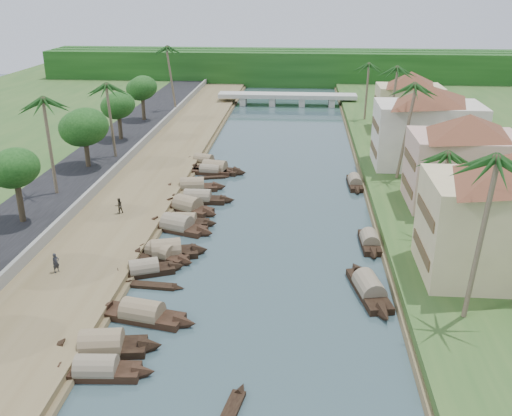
# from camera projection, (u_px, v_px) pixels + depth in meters

# --- Properties ---
(ground) EXTENTS (220.00, 220.00, 0.00)m
(ground) POSITION_uv_depth(u_px,v_px,m) (263.00, 267.00, 49.89)
(ground) COLOR #31464A
(ground) RESTS_ON ground
(left_bank) EXTENTS (10.00, 180.00, 0.80)m
(left_bank) POSITION_uv_depth(u_px,v_px,m) (143.00, 184.00, 69.50)
(left_bank) COLOR brown
(left_bank) RESTS_ON ground
(right_bank) EXTENTS (16.00, 180.00, 1.20)m
(right_bank) POSITION_uv_depth(u_px,v_px,m) (436.00, 190.00, 66.80)
(right_bank) COLOR #2A4E1F
(right_bank) RESTS_ON ground
(road) EXTENTS (8.00, 180.00, 1.40)m
(road) POSITION_uv_depth(u_px,v_px,m) (75.00, 180.00, 70.03)
(road) COLOR black
(road) RESTS_ON ground
(retaining_wall) EXTENTS (0.40, 180.00, 1.10)m
(retaining_wall) POSITION_uv_depth(u_px,v_px,m) (109.00, 176.00, 69.47)
(retaining_wall) COLOR gray
(retaining_wall) RESTS_ON left_bank
(treeline) EXTENTS (120.00, 14.00, 8.00)m
(treeline) POSITION_uv_depth(u_px,v_px,m) (291.00, 67.00, 141.21)
(treeline) COLOR #12380F
(treeline) RESTS_ON ground
(bridge) EXTENTS (28.00, 4.00, 2.40)m
(bridge) POSITION_uv_depth(u_px,v_px,m) (287.00, 97.00, 116.06)
(bridge) COLOR #A8A89D
(bridge) RESTS_ON ground
(building_near) EXTENTS (14.85, 14.85, 10.20)m
(building_near) POSITION_uv_depth(u_px,v_px,m) (505.00, 215.00, 44.28)
(building_near) COLOR beige
(building_near) RESTS_ON right_bank
(building_mid) EXTENTS (14.11, 14.11, 9.70)m
(building_mid) POSITION_uv_depth(u_px,v_px,m) (464.00, 160.00, 59.14)
(building_mid) COLOR tan
(building_mid) RESTS_ON right_bank
(building_far) EXTENTS (15.59, 15.59, 10.20)m
(building_far) POSITION_uv_depth(u_px,v_px,m) (428.00, 126.00, 72.11)
(building_far) COLOR silver
(building_far) RESTS_ON right_bank
(building_distant) EXTENTS (12.62, 12.62, 9.20)m
(building_distant) POSITION_uv_depth(u_px,v_px,m) (409.00, 100.00, 90.78)
(building_distant) COLOR beige
(building_distant) RESTS_ON right_bank
(sampan_0) EXTENTS (7.71, 2.05, 2.04)m
(sampan_0) POSITION_uv_depth(u_px,v_px,m) (97.00, 370.00, 35.90)
(sampan_0) COLOR black
(sampan_0) RESTS_ON ground
(sampan_1) EXTENTS (8.46, 3.08, 2.43)m
(sampan_1) POSITION_uv_depth(u_px,v_px,m) (102.00, 346.00, 38.24)
(sampan_1) COLOR black
(sampan_1) RESTS_ON ground
(sampan_2) EXTENTS (8.91, 3.52, 2.29)m
(sampan_2) POSITION_uv_depth(u_px,v_px,m) (142.00, 314.00, 41.97)
(sampan_2) COLOR black
(sampan_2) RESTS_ON ground
(sampan_3) EXTENTS (7.20, 4.04, 1.97)m
(sampan_3) POSITION_uv_depth(u_px,v_px,m) (144.00, 270.00, 48.49)
(sampan_3) COLOR black
(sampan_3) RESTS_ON ground
(sampan_4) EXTENTS (7.17, 4.44, 2.07)m
(sampan_4) POSITION_uv_depth(u_px,v_px,m) (161.00, 254.00, 51.42)
(sampan_4) COLOR black
(sampan_4) RESTS_ON ground
(sampan_5) EXTENTS (8.05, 4.03, 2.47)m
(sampan_5) POSITION_uv_depth(u_px,v_px,m) (166.00, 252.00, 51.69)
(sampan_5) COLOR black
(sampan_5) RESTS_ON ground
(sampan_6) EXTENTS (8.54, 4.61, 2.47)m
(sampan_6) POSITION_uv_depth(u_px,v_px,m) (177.00, 226.00, 57.25)
(sampan_6) COLOR black
(sampan_6) RESTS_ON ground
(sampan_7) EXTENTS (6.98, 1.64, 1.90)m
(sampan_7) POSITION_uv_depth(u_px,v_px,m) (184.00, 222.00, 58.41)
(sampan_7) COLOR black
(sampan_7) RESTS_ON ground
(sampan_8) EXTENTS (8.02, 5.48, 2.46)m
(sampan_8) POSITION_uv_depth(u_px,v_px,m) (188.00, 207.00, 62.22)
(sampan_8) COLOR black
(sampan_8) RESTS_ON ground
(sampan_9) EXTENTS (8.77, 2.03, 2.21)m
(sampan_9) POSITION_uv_depth(u_px,v_px,m) (198.00, 199.00, 64.64)
(sampan_9) COLOR black
(sampan_9) RESTS_ON ground
(sampan_10) EXTENTS (8.58, 3.23, 2.30)m
(sampan_10) POSITION_uv_depth(u_px,v_px,m) (192.00, 187.00, 68.43)
(sampan_10) COLOR black
(sampan_10) RESTS_ON ground
(sampan_11) EXTENTS (9.08, 3.62, 2.50)m
(sampan_11) POSITION_uv_depth(u_px,v_px,m) (215.00, 170.00, 74.81)
(sampan_11) COLOR black
(sampan_11) RESTS_ON ground
(sampan_12) EXTENTS (7.67, 2.18, 1.85)m
(sampan_12) POSITION_uv_depth(u_px,v_px,m) (210.00, 171.00, 74.17)
(sampan_12) COLOR black
(sampan_12) RESTS_ON ground
(sampan_13) EXTENTS (7.44, 3.72, 2.03)m
(sampan_13) POSITION_uv_depth(u_px,v_px,m) (204.00, 161.00, 78.39)
(sampan_13) COLOR black
(sampan_13) RESTS_ON ground
(sampan_14) EXTENTS (3.61, 9.58, 2.27)m
(sampan_14) POSITION_uv_depth(u_px,v_px,m) (369.00, 289.00, 45.47)
(sampan_14) COLOR black
(sampan_14) RESTS_ON ground
(sampan_15) EXTENTS (1.83, 7.17, 1.95)m
(sampan_15) POSITION_uv_depth(u_px,v_px,m) (370.00, 241.00, 53.90)
(sampan_15) COLOR black
(sampan_15) RESTS_ON ground
(sampan_16) EXTENTS (1.74, 7.56, 1.88)m
(sampan_16) POSITION_uv_depth(u_px,v_px,m) (355.00, 183.00, 69.92)
(sampan_16) COLOR black
(sampan_16) RESTS_ON ground
(canoe_1) EXTENTS (5.60, 1.29, 0.90)m
(canoe_1) POSITION_uv_depth(u_px,v_px,m) (152.00, 286.00, 46.57)
(canoe_1) COLOR black
(canoe_1) RESTS_ON ground
(canoe_2) EXTENTS (4.78, 1.89, 0.69)m
(canoe_2) POSITION_uv_depth(u_px,v_px,m) (211.00, 178.00, 72.61)
(canoe_2) COLOR black
(canoe_2) RESTS_ON ground
(palm_0) EXTENTS (3.20, 3.20, 13.22)m
(palm_0) POSITION_uv_depth(u_px,v_px,m) (490.00, 162.00, 36.11)
(palm_0) COLOR #72614C
(palm_0) RESTS_ON ground
(palm_1) EXTENTS (3.20, 3.20, 9.47)m
(palm_1) POSITION_uv_depth(u_px,v_px,m) (447.00, 156.00, 50.43)
(palm_1) COLOR #72614C
(palm_1) RESTS_ON ground
(palm_2) EXTENTS (3.20, 3.20, 12.75)m
(palm_2) POSITION_uv_depth(u_px,v_px,m) (407.00, 87.00, 65.10)
(palm_2) COLOR #72614C
(palm_2) RESTS_ON ground
(palm_3) EXTENTS (3.20, 3.20, 12.42)m
(palm_3) POSITION_uv_depth(u_px,v_px,m) (394.00, 69.00, 81.17)
(palm_3) COLOR #72614C
(palm_3) RESTS_ON ground
(palm_5) EXTENTS (3.20, 3.20, 12.04)m
(palm_5) POSITION_uv_depth(u_px,v_px,m) (44.00, 101.00, 59.82)
(palm_5) COLOR #72614C
(palm_5) RESTS_ON ground
(palm_6) EXTENTS (3.20, 3.20, 11.15)m
(palm_6) POSITION_uv_depth(u_px,v_px,m) (109.00, 87.00, 73.68)
(palm_6) COLOR #72614C
(palm_6) RESTS_ON ground
(palm_7) EXTENTS (3.20, 3.20, 10.95)m
(palm_7) POSITION_uv_depth(u_px,v_px,m) (368.00, 65.00, 95.93)
(palm_7) COLOR #72614C
(palm_7) RESTS_ON ground
(palm_8) EXTENTS (3.20, 3.20, 12.82)m
(palm_8) POSITION_uv_depth(u_px,v_px,m) (172.00, 49.00, 101.67)
(palm_8) COLOR #72614C
(palm_8) RESTS_ON ground
(tree_2) EXTENTS (4.40, 4.40, 7.25)m
(tree_2) POSITION_uv_depth(u_px,v_px,m) (15.00, 169.00, 54.07)
(tree_2) COLOR #483B29
(tree_2) RESTS_ON ground
(tree_3) EXTENTS (5.53, 5.53, 7.36)m
(tree_3) POSITION_uv_depth(u_px,v_px,m) (84.00, 128.00, 71.07)
(tree_3) COLOR #483B29
(tree_3) RESTS_ON ground
(tree_4) EXTENTS (4.52, 4.52, 6.91)m
(tree_4) POSITION_uv_depth(u_px,v_px,m) (118.00, 106.00, 83.99)
(tree_4) COLOR #483B29
(tree_4) RESTS_ON ground
(tree_5) EXTENTS (4.63, 4.63, 7.29)m
(tree_5) POSITION_uv_depth(u_px,v_px,m) (142.00, 89.00, 96.14)
(tree_5) COLOR #483B29
(tree_5) RESTS_ON ground
(tree_6) EXTENTS (4.47, 4.47, 7.08)m
(tree_6) POSITION_uv_depth(u_px,v_px,m) (468.00, 127.00, 71.86)
(tree_6) COLOR #483B29
(tree_6) RESTS_ON ground
(person_near) EXTENTS (0.68, 0.74, 1.69)m
(person_near) POSITION_uv_depth(u_px,v_px,m) (56.00, 263.00, 47.05)
(person_near) COLOR #25272D
(person_near) RESTS_ON left_bank
(person_far) EXTENTS (1.02, 0.99, 1.65)m
(person_far) POSITION_uv_depth(u_px,v_px,m) (119.00, 206.00, 59.26)
(person_far) COLOR #373226
(person_far) RESTS_ON left_bank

